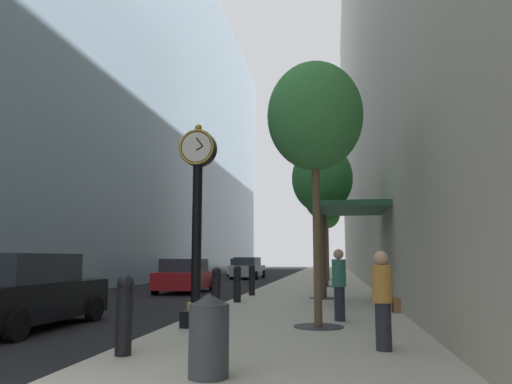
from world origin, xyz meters
The scene contains 21 objects.
ground_plane centered at (0.00, 27.00, 0.00)m, with size 110.00×110.00×0.00m, color black.
sidewalk_right centered at (2.77, 30.00, 0.07)m, with size 5.53×80.00×0.14m, color #ADA593.
building_block_left centered at (-12.65, 30.00, 14.88)m, with size 9.00×80.00×29.76m.
building_block_right centered at (10.03, 30.00, 17.40)m, with size 9.00×80.00×34.80m.
street_clock centered at (0.66, 6.69, 2.66)m, with size 0.84×0.55×4.58m.
bollard_nearest centered at (0.42, 3.56, 0.79)m, with size 0.27×0.27×1.24m.
bollard_third centered at (0.42, 9.59, 0.79)m, with size 0.27×0.27×1.24m.
bollard_fourth centered at (0.42, 12.61, 0.79)m, with size 0.27×0.27×1.24m.
bollard_fifth centered at (0.42, 15.63, 0.79)m, with size 0.27×0.27×1.24m.
street_tree_near centered at (3.34, 7.12, 4.88)m, with size 2.22×2.22×6.05m.
street_tree_mid_near centered at (3.34, 14.56, 4.64)m, with size 2.33×2.33×5.87m.
street_tree_mid_far centered at (3.34, 21.99, 4.88)m, with size 2.26×2.26×6.07m.
street_tree_far centered at (3.34, 29.43, 4.62)m, with size 1.81×1.81×5.58m.
trash_bin centered at (2.09, 2.42, 0.68)m, with size 0.53×0.53×1.05m.
pedestrian_walking centered at (4.49, 4.60, 0.99)m, with size 0.46×0.35×1.62m.
pedestrian_by_clock centered at (3.82, 8.25, 1.05)m, with size 0.48×0.48×1.72m.
storefront_awning centered at (4.29, 13.09, 3.28)m, with size 2.40×3.60×3.30m.
car_red_near centered at (-3.26, 18.45, 0.78)m, with size 2.17×4.27×1.59m.
car_black_mid centered at (-3.44, 6.63, 0.84)m, with size 2.09×4.55×1.74m.
car_silver_far centered at (-2.95, 33.69, 0.81)m, with size 2.25×4.67×1.67m.
car_white_trailing centered at (-4.35, 38.95, 0.76)m, with size 2.17×4.37×1.55m.
Camera 1 is at (3.68, -3.72, 1.65)m, focal length 33.51 mm.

